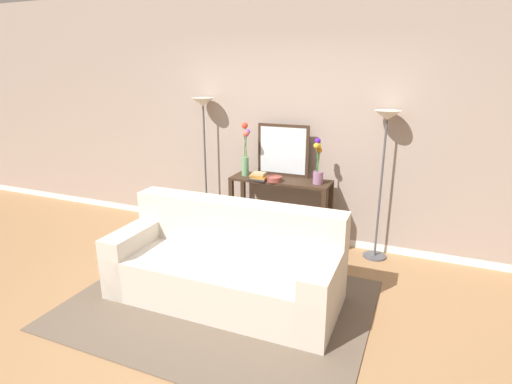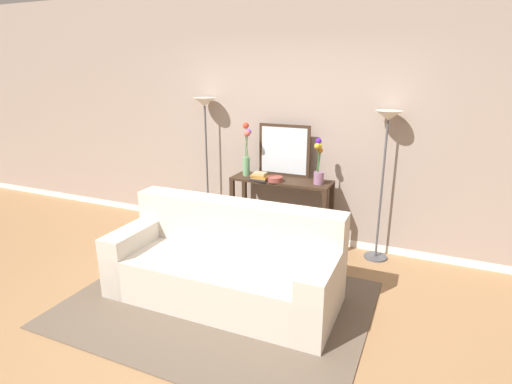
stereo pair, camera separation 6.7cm
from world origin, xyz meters
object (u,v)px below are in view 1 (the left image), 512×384
(book_stack, at_px, (259,177))
(floor_lamp_right, at_px, (385,144))
(couch, at_px, (226,266))
(book_row_under_console, at_px, (255,237))
(wall_mirror, at_px, (283,150))
(fruit_bowl, at_px, (274,179))
(vase_short_flowers, at_px, (318,165))
(vase_tall_flowers, at_px, (246,152))
(console_table, at_px, (280,200))
(floor_lamp_left, at_px, (204,128))

(book_stack, bearing_deg, floor_lamp_right, 10.41)
(couch, xyz_separation_m, book_row_under_console, (-0.26, 1.31, -0.26))
(floor_lamp_right, distance_m, wall_mirror, 1.18)
(book_stack, distance_m, book_row_under_console, 0.85)
(couch, distance_m, fruit_bowl, 1.31)
(floor_lamp_right, bearing_deg, vase_short_flowers, -169.09)
(vase_tall_flowers, relative_size, vase_short_flowers, 1.24)
(vase_short_flowers, distance_m, book_stack, 0.70)
(console_table, distance_m, wall_mirror, 0.60)
(floor_lamp_left, distance_m, wall_mirror, 1.07)
(wall_mirror, height_order, vase_tall_flowers, vase_tall_flowers)
(couch, height_order, vase_tall_flowers, vase_tall_flowers)
(wall_mirror, bearing_deg, console_table, -77.70)
(vase_short_flowers, bearing_deg, book_row_under_console, 178.67)
(couch, xyz_separation_m, floor_lamp_right, (1.19, 1.43, 1.01))
(couch, height_order, book_row_under_console, couch)
(couch, bearing_deg, book_row_under_console, 101.33)
(book_stack, bearing_deg, couch, -82.21)
(floor_lamp_right, distance_m, fruit_bowl, 1.27)
(couch, bearing_deg, floor_lamp_left, 125.57)
(floor_lamp_right, relative_size, wall_mirror, 2.63)
(vase_short_flowers, distance_m, fruit_bowl, 0.52)
(wall_mirror, xyz_separation_m, book_stack, (-0.19, -0.30, -0.27))
(wall_mirror, bearing_deg, book_row_under_console, -150.64)
(book_row_under_console, bearing_deg, console_table, -0.00)
(couch, distance_m, vase_short_flowers, 1.58)
(couch, relative_size, floor_lamp_left, 1.23)
(couch, bearing_deg, floor_lamp_right, 50.17)
(console_table, distance_m, fruit_bowl, 0.32)
(console_table, bearing_deg, wall_mirror, 102.30)
(couch, relative_size, fruit_bowl, 12.06)
(wall_mirror, bearing_deg, book_stack, -122.26)
(vase_tall_flowers, xyz_separation_m, book_stack, (0.23, -0.13, -0.25))
(console_table, bearing_deg, book_row_under_console, 180.00)
(couch, distance_m, wall_mirror, 1.70)
(book_row_under_console, bearing_deg, book_stack, -52.83)
(wall_mirror, distance_m, vase_short_flowers, 0.52)
(vase_tall_flowers, bearing_deg, console_table, 0.95)
(couch, relative_size, wall_mirror, 3.36)
(vase_tall_flowers, bearing_deg, vase_short_flowers, -0.67)
(book_row_under_console, bearing_deg, vase_tall_flowers, -176.57)
(couch, height_order, vase_short_flowers, vase_short_flowers)
(vase_tall_flowers, bearing_deg, book_row_under_console, 3.43)
(floor_lamp_left, height_order, book_row_under_console, floor_lamp_left)
(vase_tall_flowers, distance_m, book_stack, 0.36)
(console_table, relative_size, vase_tall_flowers, 1.86)
(wall_mirror, bearing_deg, fruit_bowl, -89.26)
(couch, xyz_separation_m, book_stack, (-0.16, 1.18, 0.57))
(book_row_under_console, bearing_deg, couch, -78.67)
(floor_lamp_left, bearing_deg, console_table, -6.00)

